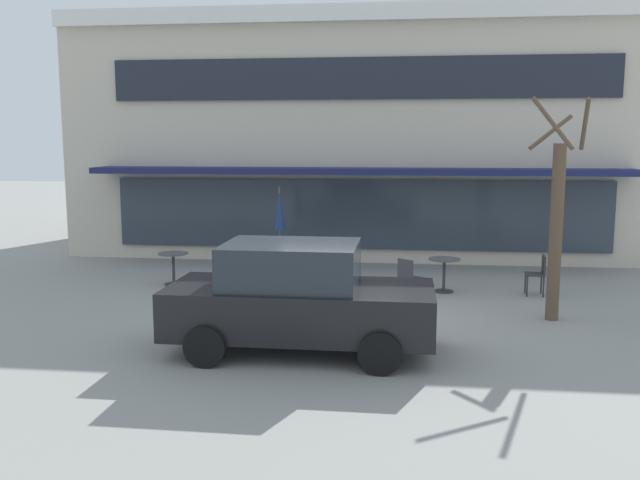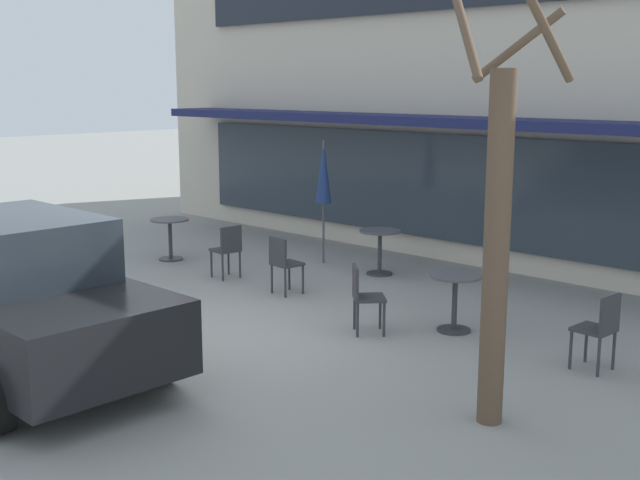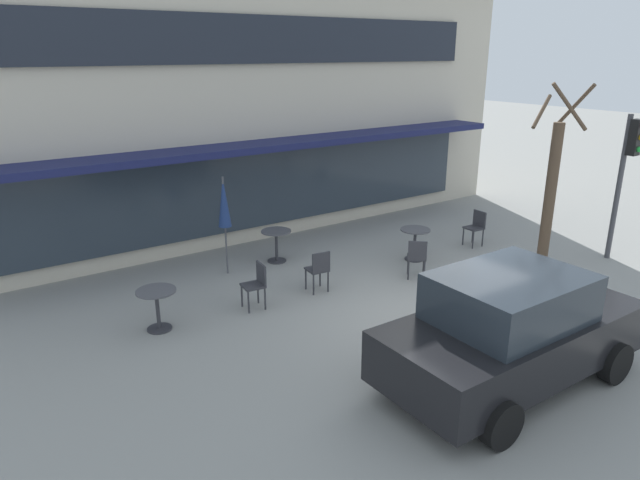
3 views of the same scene
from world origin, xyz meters
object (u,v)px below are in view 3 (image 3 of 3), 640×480
cafe_table_near_wall (276,241)px  traffic_light_pole (627,164)px  cafe_chair_3 (257,282)px  parked_sedan (511,329)px  patio_umbrella_green_folded (224,203)px  street_tree (551,190)px  cafe_chair_0 (319,268)px  cafe_chair_2 (476,225)px  cafe_table_streetside (415,239)px  cafe_table_by_tree (157,303)px  cafe_chair_1 (417,256)px

cafe_table_near_wall → traffic_light_pole: (6.64, -4.45, 1.78)m
cafe_chair_3 → parked_sedan: (1.76, -4.45, 0.35)m
patio_umbrella_green_folded → cafe_chair_3: bearing=-99.6°
cafe_table_near_wall → street_tree: size_ratio=0.18×
cafe_chair_0 → cafe_chair_2: same height
cafe_table_streetside → parked_sedan: (-2.59, -4.63, 0.36)m
cafe_table_near_wall → street_tree: (4.62, -3.93, 1.34)m
cafe_table_near_wall → cafe_chair_3: 2.55m
parked_sedan → cafe_table_by_tree: bearing=128.1°
cafe_chair_0 → cafe_chair_1: size_ratio=1.00×
cafe_table_streetside → cafe_table_by_tree: (-6.24, 0.02, 0.00)m
parked_sedan → cafe_chair_0: bearing=94.7°
parked_sedan → street_tree: (4.48, 2.49, 0.97)m
cafe_table_by_tree → cafe_chair_3: (1.88, -0.20, 0.01)m
cafe_chair_2 → cafe_chair_3: 6.37m
cafe_table_near_wall → traffic_light_pole: traffic_light_pole is taller
cafe_chair_3 → cafe_table_near_wall: bearing=50.5°
patio_umbrella_green_folded → parked_sedan: size_ratio=0.52×
parked_sedan → traffic_light_pole: size_ratio=1.24×
cafe_chair_0 → street_tree: 5.36m
patio_umbrella_green_folded → cafe_table_by_tree: bearing=-141.8°
cafe_table_streetside → traffic_light_pole: bearing=-34.3°
cafe_chair_3 → cafe_table_streetside: bearing=2.4°
street_tree → traffic_light_pole: size_ratio=1.22×
cafe_chair_2 → cafe_table_by_tree: bearing=179.0°
patio_umbrella_green_folded → cafe_table_near_wall: bearing=0.9°
cafe_table_streetside → cafe_chair_0: bearing=-175.1°
patio_umbrella_green_folded → traffic_light_pole: size_ratio=0.65×
cafe_table_by_tree → cafe_chair_0: bearing=-4.8°
cafe_table_near_wall → cafe_chair_0: (-0.22, -2.04, 0.01)m
cafe_table_by_tree → cafe_chair_2: (8.26, -0.14, 0.01)m
cafe_table_streetside → street_tree: size_ratio=0.18×
cafe_chair_0 → cafe_chair_3: same height
cafe_table_streetside → patio_umbrella_green_folded: patio_umbrella_green_folded is taller
cafe_table_streetside → cafe_chair_2: (2.02, -0.12, 0.01)m
cafe_chair_0 → parked_sedan: (0.36, -4.38, 0.35)m
cafe_chair_2 → street_tree: street_tree is taller
cafe_table_near_wall → street_tree: bearing=-40.4°
cafe_chair_0 → cafe_table_streetside: bearing=4.9°
cafe_table_by_tree → cafe_chair_3: size_ratio=0.85×
cafe_chair_3 → cafe_chair_0: bearing=-3.0°
cafe_table_near_wall → cafe_chair_0: cafe_chair_0 is taller
parked_sedan → patio_umbrella_green_folded: bearing=102.6°
cafe_chair_2 → parked_sedan: bearing=-135.6°
cafe_table_near_wall → traffic_light_pole: 8.19m
cafe_table_near_wall → patio_umbrella_green_folded: patio_umbrella_green_folded is taller
cafe_table_by_tree → parked_sedan: 5.92m
cafe_chair_3 → cafe_chair_1: bearing=-11.2°
cafe_chair_3 → cafe_chair_2: bearing=0.6°
cafe_chair_0 → parked_sedan: parked_sedan is taller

